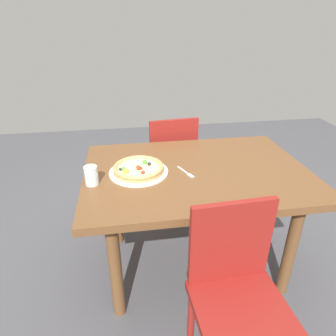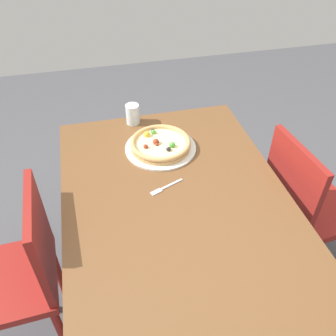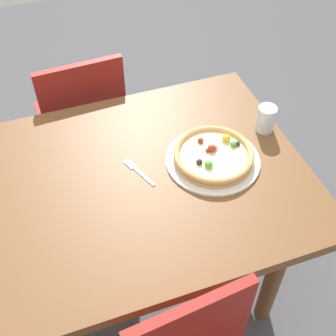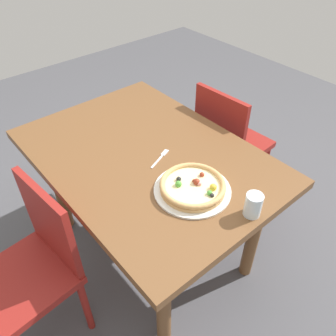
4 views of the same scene
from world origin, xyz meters
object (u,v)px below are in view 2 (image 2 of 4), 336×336
object	(u,v)px
plate	(161,148)
chair_far	(22,272)
fork	(165,188)
chair_near	(303,205)
drinking_glass	(133,114)
dining_table	(176,214)
pizza	(160,144)

from	to	relation	value
plate	chair_far	bearing A→B (deg)	118.24
chair_far	fork	xyz separation A→B (m)	(0.10, -0.65, 0.26)
chair_near	drinking_glass	world-z (taller)	chair_near
dining_table	chair_near	bearing A→B (deg)	-85.91
dining_table	fork	size ratio (longest dim) A/B	8.34
chair_far	plate	world-z (taller)	chair_far
dining_table	drinking_glass	bearing A→B (deg)	8.00
fork	dining_table	bearing A→B (deg)	95.94
dining_table	drinking_glass	size ratio (longest dim) A/B	12.48
dining_table	chair_far	xyz separation A→B (m)	(-0.03, 0.68, -0.16)
chair_near	pizza	size ratio (longest dim) A/B	3.01
dining_table	pizza	distance (m)	0.37
fork	drinking_glass	bearing A→B (deg)	-106.48
dining_table	chair_far	bearing A→B (deg)	92.19
chair_near	fork	distance (m)	0.77
pizza	fork	xyz separation A→B (m)	(-0.28, 0.04, -0.03)
chair_near	fork	world-z (taller)	chair_near
fork	drinking_glass	size ratio (longest dim) A/B	1.50
fork	pizza	bearing A→B (deg)	-120.67
pizza	drinking_glass	xyz separation A→B (m)	(0.26, 0.09, 0.02)
fork	plate	bearing A→B (deg)	-120.80
chair_far	fork	world-z (taller)	chair_far
plate	fork	world-z (taller)	plate
chair_near	pizza	distance (m)	0.79
chair_near	drinking_glass	distance (m)	1.00
plate	drinking_glass	xyz separation A→B (m)	(0.26, 0.09, 0.05)
dining_table	pizza	world-z (taller)	pizza
dining_table	plate	size ratio (longest dim) A/B	3.84
chair_near	plate	world-z (taller)	chair_near
plate	dining_table	bearing A→B (deg)	178.63
dining_table	chair_near	distance (m)	0.71
plate	drinking_glass	distance (m)	0.28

